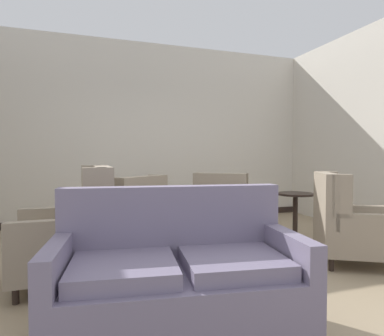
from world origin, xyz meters
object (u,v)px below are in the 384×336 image
at_px(armchair_near_window, 350,225).
at_px(side_table, 295,211).
at_px(porcelain_vase, 213,205).
at_px(settee, 178,275).
at_px(armchair_far_left, 73,235).
at_px(armchair_beside_settee, 126,217).
at_px(coffee_table, 215,225).
at_px(armchair_near_sideboard, 223,209).

relative_size(armchair_near_window, side_table, 1.60).
xyz_separation_m(porcelain_vase, settee, (-0.78, -1.31, -0.25)).
distance_m(settee, side_table, 3.05).
height_order(porcelain_vase, settee, settee).
bearing_deg(armchair_far_left, side_table, 103.18).
xyz_separation_m(armchair_beside_settee, side_table, (2.38, -0.36, 0.00)).
bearing_deg(side_table, armchair_beside_settee, 171.35).
height_order(porcelain_vase, armchair_far_left, armchair_far_left).
bearing_deg(armchair_far_left, coffee_table, 94.21).
bearing_deg(settee, armchair_near_sideboard, 67.56).
bearing_deg(armchair_near_sideboard, armchair_beside_settee, 39.26).
bearing_deg(settee, armchair_near_window, 28.17).
distance_m(settee, armchair_near_sideboard, 2.83).
distance_m(coffee_table, armchair_near_window, 1.51).
bearing_deg(coffee_table, settee, -121.63).
bearing_deg(armchair_beside_settee, side_table, 131.47).
relative_size(porcelain_vase, armchair_beside_settee, 0.29).
bearing_deg(armchair_near_sideboard, armchair_near_window, 151.49).
distance_m(porcelain_vase, armchair_near_sideboard, 1.33).
distance_m(porcelain_vase, armchair_beside_settee, 1.33).
height_order(settee, side_table, settee).
xyz_separation_m(porcelain_vase, side_table, (1.56, 0.65, -0.26)).
height_order(coffee_table, settee, settee).
relative_size(armchair_far_left, armchair_near_window, 1.02).
bearing_deg(coffee_table, armchair_near_sideboard, 61.72).
relative_size(settee, side_table, 2.51).
height_order(armchair_beside_settee, armchair_near_window, armchair_near_window).
relative_size(settee, armchair_beside_settee, 1.36).
bearing_deg(armchair_near_window, armchair_near_sideboard, 56.72).
relative_size(armchair_beside_settee, armchair_near_window, 1.15).
height_order(armchair_near_sideboard, side_table, armchair_near_sideboard).
bearing_deg(coffee_table, porcelain_vase, -136.35).
bearing_deg(armchair_near_sideboard, porcelain_vase, 94.89).
relative_size(coffee_table, armchair_beside_settee, 0.75).
bearing_deg(armchair_near_window, armchair_far_left, 111.59).
distance_m(armchair_beside_settee, side_table, 2.41).
xyz_separation_m(porcelain_vase, armchair_near_window, (1.47, -0.47, -0.24)).
distance_m(armchair_beside_settee, armchair_near_sideboard, 1.47).
bearing_deg(armchair_far_left, armchair_beside_settee, 149.20).
xyz_separation_m(settee, armchair_near_window, (2.25, 0.84, 0.01)).
distance_m(porcelain_vase, armchair_near_window, 1.56).
xyz_separation_m(armchair_near_window, side_table, (0.09, 1.12, -0.02)).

